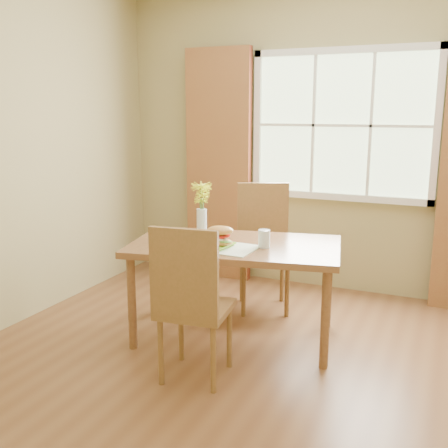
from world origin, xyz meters
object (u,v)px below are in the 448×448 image
Objects in this scene: croissant_sandwich at (220,236)px; flower_vase at (202,202)px; dining_table at (235,253)px; chair_far at (263,240)px; water_glass at (264,239)px; chair_near at (191,298)px.

flower_vase is at bearing 116.09° from croissant_sandwich.
dining_table is 0.23m from croissant_sandwich.
water_glass is at bearing -94.37° from chair_far.
dining_table is at bearing -111.27° from chair_far.
croissant_sandwich is (-0.05, 0.54, 0.25)m from chair_near.
croissant_sandwich is (-0.04, -0.16, 0.16)m from dining_table.
water_glass is 0.62m from flower_vase.
flower_vase is (-0.56, 0.18, 0.19)m from water_glass.
chair_near is 0.95× the size of chair_far.
chair_near is at bearing -112.35° from chair_far.
chair_far reaches higher than water_glass.
chair_far is 0.79m from water_glass.
flower_vase is at bearing 143.62° from dining_table.
chair_near is 4.60× the size of croissant_sandwich.
chair_near is 0.60m from croissant_sandwich.
croissant_sandwich is at bearing -114.76° from chair_far.
chair_near is at bearing -100.89° from croissant_sandwich.
chair_near reaches higher than dining_table.
dining_table is at bearing 58.03° from croissant_sandwich.
flower_vase is at bearing 105.00° from chair_near.
dining_table is 0.49m from flower_vase.
flower_vase is (-0.30, -0.54, 0.39)m from chair_far.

